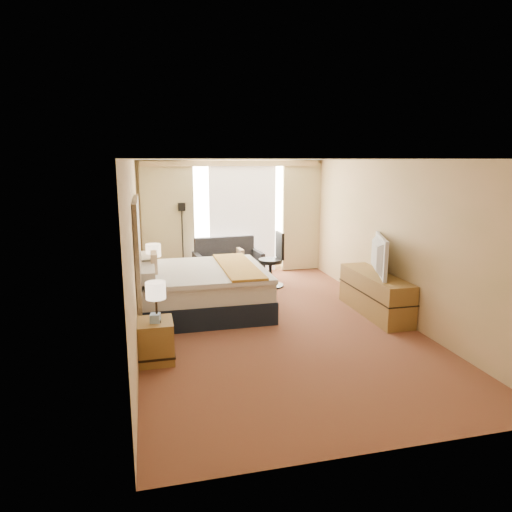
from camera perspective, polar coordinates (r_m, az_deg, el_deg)
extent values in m
cube|color=maroon|center=(7.53, 2.00, -8.25)|extent=(4.20, 7.00, 0.02)
cube|color=white|center=(7.07, 2.15, 11.95)|extent=(4.20, 7.00, 0.02)
cube|color=#E9BC8E|center=(10.56, -3.08, 4.84)|extent=(4.20, 0.02, 2.60)
cube|color=#E9BC8E|center=(4.03, 15.72, -7.21)|extent=(4.20, 0.02, 2.60)
cube|color=#E9BC8E|center=(6.93, -14.90, 0.75)|extent=(0.02, 7.00, 2.60)
cube|color=#E9BC8E|center=(8.01, 16.71, 2.10)|extent=(0.02, 7.00, 2.60)
cube|color=black|center=(7.13, -14.54, 0.91)|extent=(0.06, 1.85, 1.50)
cube|color=olive|center=(6.20, -12.40, -10.32)|extent=(0.45, 0.52, 0.55)
cube|color=olive|center=(8.57, -12.83, -4.09)|extent=(0.45, 0.52, 0.55)
cube|color=olive|center=(8.09, 14.65, -4.61)|extent=(0.50, 1.80, 0.70)
cube|color=white|center=(10.58, -1.71, 4.97)|extent=(2.30, 0.02, 2.30)
cube|color=beige|center=(10.28, -10.94, 4.28)|extent=(1.15, 0.09, 2.50)
cube|color=beige|center=(10.87, 5.65, 4.84)|extent=(0.90, 0.09, 2.50)
cube|color=white|center=(10.55, -1.66, 4.67)|extent=(1.55, 0.04, 2.50)
cube|color=#E9BC8E|center=(10.33, -2.99, 11.46)|extent=(4.00, 0.16, 0.12)
cube|color=black|center=(8.06, -6.87, -5.56)|extent=(2.23, 2.01, 0.37)
cube|color=silver|center=(7.97, -6.93, -3.20)|extent=(2.17, 1.96, 0.32)
cube|color=silver|center=(7.93, -6.35, -1.87)|extent=(2.03, 2.03, 0.07)
cube|color=#B87D2A|center=(8.01, -2.30, -1.28)|extent=(0.58, 2.03, 0.04)
cube|color=silver|center=(7.37, -13.67, -2.14)|extent=(0.30, 0.83, 0.19)
cube|color=silver|center=(8.32, -13.70, -0.55)|extent=(0.30, 0.83, 0.19)
cube|color=#F2E7C7|center=(7.84, -12.62, -0.94)|extent=(0.11, 0.45, 0.38)
cube|color=#561819|center=(10.11, -3.47, -2.23)|extent=(1.52, 0.91, 0.26)
cube|color=#303035|center=(10.01, -3.41, -1.11)|extent=(1.41, 0.74, 0.17)
cube|color=#303035|center=(10.30, -3.96, 0.85)|extent=(1.37, 0.26, 0.57)
cube|color=#303035|center=(9.90, -7.29, -1.15)|extent=(0.17, 0.79, 0.47)
cube|color=#303035|center=(10.24, 0.18, -0.61)|extent=(0.17, 0.79, 0.47)
cube|color=#F2E7C7|center=(10.04, -1.98, -0.02)|extent=(0.11, 0.37, 0.33)
cube|color=black|center=(10.46, -9.01, -2.55)|extent=(0.21, 0.21, 0.02)
cylinder|color=black|center=(10.30, -9.14, 1.55)|extent=(0.03, 0.03, 1.50)
cube|color=black|center=(10.18, -9.29, 6.09)|extent=(0.15, 0.15, 0.17)
cylinder|color=black|center=(9.59, 1.79, -3.70)|extent=(0.55, 0.55, 0.03)
cylinder|color=black|center=(9.52, 1.80, -2.12)|extent=(0.07, 0.07, 0.50)
cylinder|color=black|center=(9.47, 1.81, -0.62)|extent=(0.49, 0.49, 0.08)
cube|color=black|center=(9.46, 2.98, 1.35)|extent=(0.06, 0.44, 0.55)
cube|color=black|center=(6.05, -12.27, -7.93)|extent=(0.09, 0.09, 0.04)
cylinder|color=black|center=(5.99, -12.34, -6.34)|extent=(0.03, 0.03, 0.32)
cylinder|color=beige|center=(5.92, -12.44, -4.22)|extent=(0.25, 0.25, 0.22)
cube|color=black|center=(8.52, -12.59, -2.14)|extent=(0.10, 0.10, 0.04)
cylinder|color=black|center=(8.48, -12.64, -0.92)|extent=(0.03, 0.03, 0.33)
cylinder|color=beige|center=(8.43, -12.72, 0.70)|extent=(0.27, 0.27, 0.23)
cube|color=#88A8D2|center=(6.03, -12.48, -7.59)|extent=(0.14, 0.14, 0.11)
cube|color=black|center=(8.36, -12.12, -2.26)|extent=(0.22, 0.19, 0.08)
imported|color=black|center=(7.92, 14.52, 0.10)|extent=(0.54, 1.11, 0.65)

